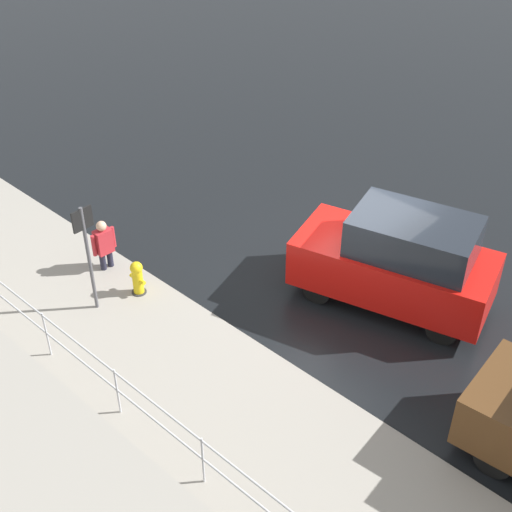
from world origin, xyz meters
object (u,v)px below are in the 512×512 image
(fire_hydrant, at_px, (138,278))
(sign_post, at_px, (87,245))
(moving_hatchback, at_px, (398,261))
(pedestrian, at_px, (104,243))

(fire_hydrant, relative_size, sign_post, 0.33)
(moving_hatchback, xyz_separation_m, pedestrian, (5.16, 3.29, -0.34))
(pedestrian, relative_size, sign_post, 0.51)
(moving_hatchback, height_order, pedestrian, moving_hatchback)
(fire_hydrant, bearing_deg, sign_post, 73.35)
(moving_hatchback, distance_m, pedestrian, 6.13)
(pedestrian, distance_m, sign_post, 1.60)
(fire_hydrant, distance_m, pedestrian, 1.21)
(fire_hydrant, bearing_deg, moving_hatchback, -139.73)
(moving_hatchback, xyz_separation_m, sign_post, (4.25, 4.25, 0.55))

